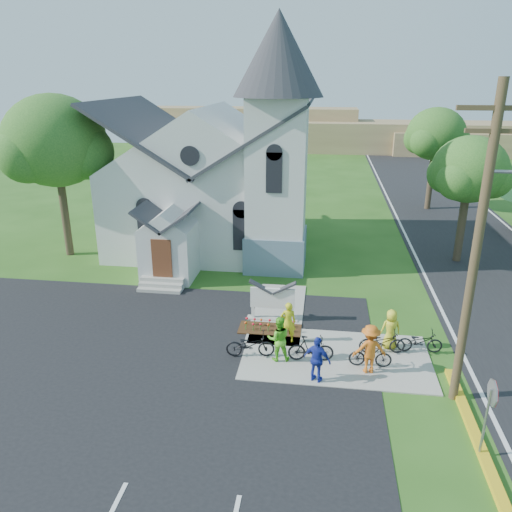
# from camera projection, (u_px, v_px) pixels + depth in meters

# --- Properties ---
(ground) EXTENTS (120.00, 120.00, 0.00)m
(ground) POSITION_uv_depth(u_px,v_px,m) (295.00, 362.00, 18.54)
(ground) COLOR #285217
(ground) RESTS_ON ground
(parking_lot) EXTENTS (20.00, 16.00, 0.02)m
(parking_lot) POSITION_uv_depth(u_px,v_px,m) (93.00, 377.00, 17.57)
(parking_lot) COLOR black
(parking_lot) RESTS_ON ground
(road) EXTENTS (8.00, 90.00, 0.02)m
(road) POSITION_uv_depth(u_px,v_px,m) (470.00, 245.00, 31.22)
(road) COLOR black
(road) RESTS_ON ground
(sidewalk) EXTENTS (7.00, 4.00, 0.05)m
(sidewalk) POSITION_uv_depth(u_px,v_px,m) (336.00, 357.00, 18.80)
(sidewalk) COLOR #9E998E
(sidewalk) RESTS_ON ground
(church) EXTENTS (12.35, 12.00, 13.00)m
(church) POSITION_uv_depth(u_px,v_px,m) (217.00, 162.00, 29.07)
(church) COLOR silver
(church) RESTS_ON ground
(church_sign) EXTENTS (2.20, 0.40, 1.70)m
(church_sign) POSITION_uv_depth(u_px,v_px,m) (272.00, 299.00, 21.32)
(church_sign) COLOR #9E998E
(church_sign) RESTS_ON ground
(flower_bed) EXTENTS (2.60, 1.10, 0.07)m
(flower_bed) POSITION_uv_depth(u_px,v_px,m) (270.00, 329.00, 20.82)
(flower_bed) COLOR #35210E
(flower_bed) RESTS_ON ground
(utility_pole) EXTENTS (3.45, 0.28, 10.00)m
(utility_pole) POSITION_uv_depth(u_px,v_px,m) (480.00, 243.00, 14.61)
(utility_pole) COLOR #473623
(utility_pole) RESTS_ON ground
(stop_sign) EXTENTS (0.11, 0.76, 2.48)m
(stop_sign) POSITION_uv_depth(u_px,v_px,m) (490.00, 403.00, 13.32)
(stop_sign) COLOR gray
(stop_sign) RESTS_ON ground
(tree_lot_corner) EXTENTS (5.60, 5.60, 9.15)m
(tree_lot_corner) POSITION_uv_depth(u_px,v_px,m) (55.00, 141.00, 27.38)
(tree_lot_corner) COLOR #36291D
(tree_lot_corner) RESTS_ON ground
(tree_road_near) EXTENTS (4.00, 4.00, 7.05)m
(tree_road_near) POSITION_uv_depth(u_px,v_px,m) (470.00, 170.00, 26.84)
(tree_road_near) COLOR #36291D
(tree_road_near) RESTS_ON ground
(tree_road_mid) EXTENTS (4.40, 4.40, 7.80)m
(tree_road_mid) POSITION_uv_depth(u_px,v_px,m) (436.00, 135.00, 37.75)
(tree_road_mid) COLOR #36291D
(tree_road_mid) RESTS_ON ground
(distant_hills) EXTENTS (61.00, 10.00, 5.60)m
(distant_hills) POSITION_uv_depth(u_px,v_px,m) (345.00, 135.00, 69.81)
(distant_hills) COLOR olive
(distant_hills) RESTS_ON ground
(cyclist_0) EXTENTS (0.68, 0.51, 1.71)m
(cyclist_0) POSITION_uv_depth(u_px,v_px,m) (288.00, 322.00, 19.54)
(cyclist_0) COLOR gold
(cyclist_0) RESTS_ON sidewalk
(bike_0) EXTENTS (1.89, 0.87, 0.96)m
(bike_0) POSITION_uv_depth(u_px,v_px,m) (250.00, 345.00, 18.65)
(bike_0) COLOR black
(bike_0) RESTS_ON sidewalk
(cyclist_1) EXTENTS (0.94, 0.79, 1.74)m
(cyclist_1) POSITION_uv_depth(u_px,v_px,m) (279.00, 339.00, 18.30)
(cyclist_1) COLOR #5BCA25
(cyclist_1) RESTS_ON sidewalk
(bike_1) EXTENTS (1.73, 0.64, 1.02)m
(bike_1) POSITION_uv_depth(u_px,v_px,m) (311.00, 348.00, 18.34)
(bike_1) COLOR black
(bike_1) RESTS_ON sidewalk
(cyclist_2) EXTENTS (1.07, 0.76, 1.68)m
(cyclist_2) POSITION_uv_depth(u_px,v_px,m) (317.00, 359.00, 17.01)
(cyclist_2) COLOR #2130A5
(cyclist_2) RESTS_ON sidewalk
(bike_2) EXTENTS (1.80, 0.79, 0.91)m
(bike_2) POSITION_uv_depth(u_px,v_px,m) (382.00, 342.00, 18.89)
(bike_2) COLOR black
(bike_2) RESTS_ON sidewalk
(cyclist_3) EXTENTS (1.28, 0.87, 1.83)m
(cyclist_3) POSITION_uv_depth(u_px,v_px,m) (370.00, 349.00, 17.53)
(cyclist_3) COLOR #D26117
(cyclist_3) RESTS_ON sidewalk
(bike_3) EXTENTS (1.55, 0.45, 0.93)m
(bike_3) POSITION_uv_depth(u_px,v_px,m) (370.00, 355.00, 17.98)
(bike_3) COLOR black
(bike_3) RESTS_ON sidewalk
(cyclist_4) EXTENTS (0.87, 0.65, 1.60)m
(cyclist_4) POSITION_uv_depth(u_px,v_px,m) (391.00, 329.00, 19.13)
(cyclist_4) COLOR yellow
(cyclist_4) RESTS_ON sidewalk
(bike_4) EXTENTS (1.73, 0.69, 0.89)m
(bike_4) POSITION_uv_depth(u_px,v_px,m) (420.00, 342.00, 18.94)
(bike_4) COLOR black
(bike_4) RESTS_ON sidewalk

